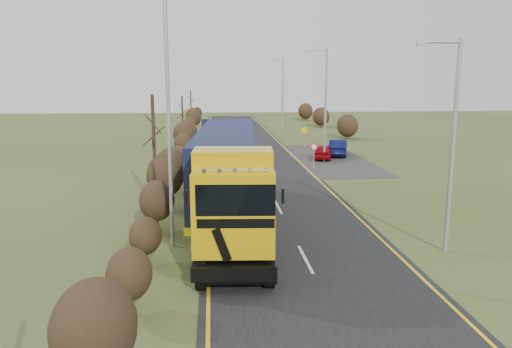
{
  "coord_description": "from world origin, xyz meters",
  "views": [
    {
      "loc": [
        -3.5,
        -21.97,
        6.87
      ],
      "look_at": [
        -1.18,
        4.16,
        1.81
      ],
      "focal_mm": 35.0,
      "sensor_mm": 36.0,
      "label": 1
    }
  ],
  "objects_px": {
    "lorry": "(228,172)",
    "car_blue_sedan": "(338,148)",
    "streetlight_near": "(451,139)",
    "car_red_hatchback": "(323,152)",
    "speed_sign": "(314,151)"
  },
  "relations": [
    {
      "from": "lorry",
      "to": "streetlight_near",
      "type": "distance_m",
      "value": 9.82
    },
    {
      "from": "car_blue_sedan",
      "to": "streetlight_near",
      "type": "xyz_separation_m",
      "value": [
        -2.08,
        -25.17,
        3.84
      ]
    },
    {
      "from": "car_blue_sedan",
      "to": "speed_sign",
      "type": "height_order",
      "value": "speed_sign"
    },
    {
      "from": "speed_sign",
      "to": "car_red_hatchback",
      "type": "bearing_deg",
      "value": 69.13
    },
    {
      "from": "streetlight_near",
      "to": "lorry",
      "type": "bearing_deg",
      "value": 152.16
    },
    {
      "from": "car_red_hatchback",
      "to": "streetlight_near",
      "type": "xyz_separation_m",
      "value": [
        -0.33,
        -23.37,
        3.93
      ]
    },
    {
      "from": "car_blue_sedan",
      "to": "streetlight_near",
      "type": "height_order",
      "value": "streetlight_near"
    },
    {
      "from": "lorry",
      "to": "streetlight_near",
      "type": "relative_size",
      "value": 1.96
    },
    {
      "from": "car_blue_sedan",
      "to": "streetlight_near",
      "type": "distance_m",
      "value": 25.55
    },
    {
      "from": "lorry",
      "to": "speed_sign",
      "type": "relative_size",
      "value": 8.07
    },
    {
      "from": "car_blue_sedan",
      "to": "lorry",
      "type": "bearing_deg",
      "value": 78.67
    },
    {
      "from": "lorry",
      "to": "car_red_hatchback",
      "type": "relative_size",
      "value": 4.35
    },
    {
      "from": "lorry",
      "to": "car_red_hatchback",
      "type": "xyz_separation_m",
      "value": [
        8.84,
        18.88,
        -1.92
      ]
    },
    {
      "from": "lorry",
      "to": "car_blue_sedan",
      "type": "distance_m",
      "value": 23.3
    },
    {
      "from": "lorry",
      "to": "streetlight_near",
      "type": "height_order",
      "value": "streetlight_near"
    }
  ]
}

